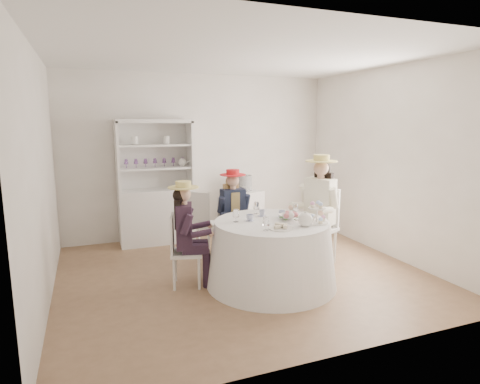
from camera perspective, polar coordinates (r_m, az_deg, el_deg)
name	(u,v)px	position (r m, az deg, el deg)	size (l,w,h in m)	color
ground	(243,273)	(5.27, 0.40, -11.49)	(4.50, 4.50, 0.00)	brown
ceiling	(243,55)	(4.96, 0.44, 18.91)	(4.50, 4.50, 0.00)	white
wall_back	(200,156)	(6.83, -5.75, 5.07)	(4.50, 4.50, 0.00)	silver
wall_front	(337,198)	(3.18, 13.69, -0.82)	(4.50, 4.50, 0.00)	silver
wall_left	(40,179)	(4.62, -26.53, 1.72)	(4.50, 4.50, 0.00)	silver
wall_right	(389,163)	(6.12, 20.47, 3.93)	(4.50, 4.50, 0.00)	silver
tea_table	(271,253)	(4.84, 4.46, -8.64)	(1.55, 1.55, 0.78)	white
hutch	(156,200)	(6.53, -11.82, -1.09)	(1.25, 0.67, 1.96)	silver
side_table	(244,213)	(6.84, 0.55, -3.04)	(0.50, 0.50, 0.77)	silver
hatbox	(244,183)	(6.74, 0.56, 1.27)	(0.27, 0.27, 0.27)	black
guest_left	(186,228)	(4.73, -7.66, -5.05)	(0.51, 0.47, 1.26)	silver
guest_mid	(233,209)	(5.60, -0.94, -2.45)	(0.46, 0.48, 1.28)	silver
guest_right	(319,203)	(5.51, 11.16, -1.57)	(0.64, 0.58, 1.50)	silver
spare_chair	(201,221)	(5.86, -5.54, -4.09)	(0.55, 0.55, 0.95)	silver
teacup_a	(250,218)	(4.73, 1.41, -3.72)	(0.09, 0.09, 0.07)	white
teacup_b	(262,213)	(4.96, 3.15, -3.05)	(0.08, 0.08, 0.07)	white
teacup_c	(282,214)	(4.96, 5.99, -3.13)	(0.08, 0.08, 0.07)	white
flower_bowl	(287,217)	(4.83, 6.75, -3.58)	(0.21, 0.21, 0.05)	white
flower_arrangement	(290,215)	(4.71, 7.08, -3.23)	(0.17, 0.17, 0.06)	#DD6E7B
table_teapot	(305,220)	(4.54, 9.30, -3.90)	(0.23, 0.16, 0.17)	white
sandwich_plate	(281,227)	(4.41, 5.82, -5.04)	(0.27, 0.27, 0.06)	white
cupcake_stand	(317,215)	(4.70, 10.85, -3.27)	(0.26, 0.26, 0.25)	white
stemware_set	(272,215)	(4.72, 4.54, -3.27)	(0.88, 0.85, 0.15)	white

